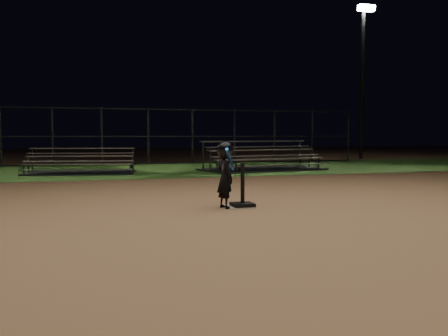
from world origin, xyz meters
TOP-DOWN VIEW (x-y plane):
  - ground at (0.00, 0.00)m, footprint 80.00×80.00m
  - grass_strip at (0.00, 10.00)m, footprint 60.00×8.00m
  - home_plate at (0.00, 0.00)m, footprint 0.45×0.45m
  - batting_tee at (0.05, -0.03)m, footprint 0.38×0.38m
  - child_batter at (-0.27, -0.00)m, footprint 0.45×0.64m
  - bleacher_left at (-2.85, 8.54)m, footprint 3.80×2.32m
  - bleacher_right at (3.65, 8.37)m, footprint 4.77×2.92m
  - backstop_fence at (0.00, 13.00)m, footprint 20.08×0.08m
  - light_pole_right at (12.00, 14.94)m, footprint 0.90×0.53m

SIDE VIEW (x-z plane):
  - ground at x=0.00m, z-range 0.00..0.00m
  - grass_strip at x=0.00m, z-range 0.00..0.01m
  - home_plate at x=0.00m, z-range 0.00..0.02m
  - batting_tee at x=0.05m, z-range -0.22..0.56m
  - bleacher_left at x=-2.85m, z-range -0.26..0.61m
  - bleacher_right at x=3.65m, z-range -0.32..0.77m
  - child_batter at x=-0.27m, z-range 0.04..1.24m
  - backstop_fence at x=0.00m, z-range 0.00..2.50m
  - light_pole_right at x=12.00m, z-range 0.80..9.10m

